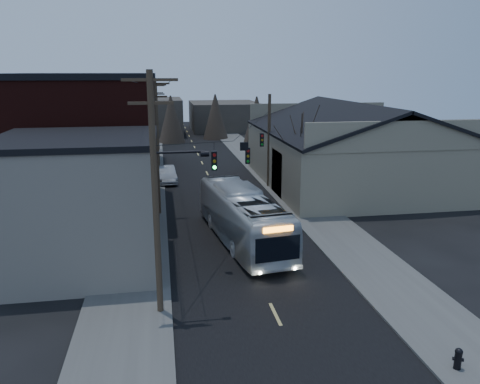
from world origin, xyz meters
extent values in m
plane|color=black|center=(0.00, 0.00, 0.00)|extent=(160.00, 160.00, 0.00)
cube|color=black|center=(0.00, 30.00, 0.01)|extent=(9.00, 110.00, 0.02)
cube|color=#474744|center=(-6.50, 30.00, 0.06)|extent=(4.00, 110.00, 0.12)
cube|color=#474744|center=(6.50, 30.00, 0.06)|extent=(4.00, 110.00, 0.12)
cube|color=#6C655A|center=(-9.00, 9.00, 3.50)|extent=(8.00, 8.00, 7.00)
cube|color=black|center=(-10.00, 20.00, 5.00)|extent=(10.00, 12.00, 10.00)
cube|color=#36302B|center=(-9.50, 36.00, 3.50)|extent=(9.00, 14.00, 7.00)
cube|color=gray|center=(13.00, 25.00, 2.50)|extent=(16.00, 20.00, 5.00)
cube|color=black|center=(9.00, 25.00, 6.30)|extent=(8.16, 20.60, 2.86)
cube|color=black|center=(17.00, 25.00, 6.30)|extent=(8.16, 20.60, 2.86)
cube|color=#36302B|center=(-6.00, 65.00, 3.00)|extent=(10.00, 12.00, 6.00)
cube|color=#36302B|center=(7.00, 70.00, 2.50)|extent=(12.00, 14.00, 5.00)
cone|color=black|center=(6.50, 20.00, 3.60)|extent=(0.40, 0.40, 7.20)
cylinder|color=#382B1E|center=(-5.00, 3.00, 5.25)|extent=(0.28, 0.28, 10.50)
cube|color=#382B1E|center=(-5.00, 3.00, 10.10)|extent=(2.20, 0.12, 0.12)
cylinder|color=#382B1E|center=(-5.00, 18.00, 5.00)|extent=(0.28, 0.28, 10.00)
cube|color=#382B1E|center=(-5.00, 18.00, 9.60)|extent=(2.20, 0.12, 0.12)
cylinder|color=#382B1E|center=(-5.00, 33.00, 4.75)|extent=(0.28, 0.28, 9.50)
cube|color=#382B1E|center=(-5.00, 33.00, 9.10)|extent=(2.20, 0.12, 0.12)
cylinder|color=#382B1E|center=(-5.00, 48.00, 4.50)|extent=(0.28, 0.28, 9.00)
cube|color=#382B1E|center=(-5.00, 48.00, 8.60)|extent=(2.20, 0.12, 0.12)
cylinder|color=#382B1E|center=(5.00, 25.00, 4.25)|extent=(0.28, 0.28, 8.50)
cube|color=black|center=(-2.00, 7.50, 5.95)|extent=(0.28, 0.20, 1.00)
cube|color=black|center=(0.60, 12.00, 5.35)|extent=(0.28, 0.20, 1.00)
cube|color=black|center=(2.80, 18.00, 5.45)|extent=(0.28, 0.20, 1.00)
imported|color=#B6BEC4|center=(0.16, 11.22, 1.66)|extent=(4.34, 12.16, 3.31)
imported|color=#999CA0|center=(-4.30, 28.60, 0.78)|extent=(2.09, 4.87, 1.56)
cylinder|color=black|center=(5.43, -3.04, 0.44)|extent=(0.26, 0.26, 0.64)
sphere|color=black|center=(5.43, -3.04, 0.79)|extent=(0.28, 0.28, 0.28)
cylinder|color=black|center=(5.43, -3.04, 0.49)|extent=(0.39, 0.27, 0.13)
camera|label=1|loc=(-4.67, -16.13, 10.41)|focal=35.00mm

